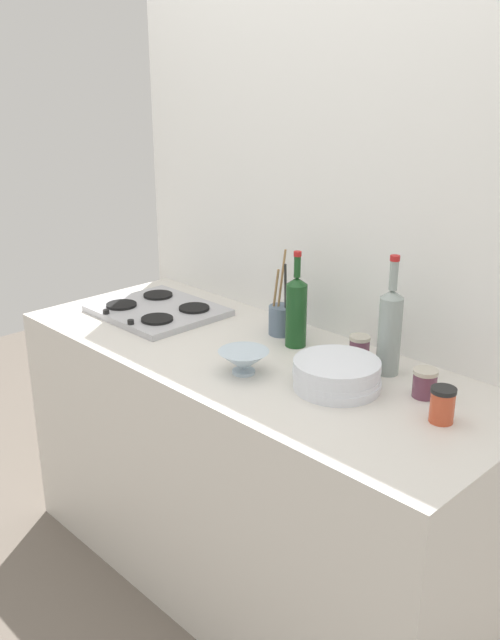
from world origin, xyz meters
TOP-DOWN VIEW (x-y plane):
  - ground_plane at (0.00, 0.00)m, footprint 6.00×6.00m
  - counter_block at (0.00, 0.00)m, footprint 1.80×0.70m
  - backsplash_panel at (0.00, 0.38)m, footprint 1.90×0.06m
  - stovetop_hob at (-0.54, 0.03)m, footprint 0.45×0.39m
  - plate_stack at (0.37, -0.00)m, footprint 0.26×0.26m
  - wine_bottle_leftmost at (0.41, 0.20)m, footprint 0.07×0.07m
  - wine_bottle_mid_left at (0.05, 0.16)m, footprint 0.07×0.07m
  - mixing_bowl at (0.10, -0.12)m, footprint 0.16×0.16m
  - utensil_crock at (-0.05, 0.21)m, footprint 0.09×0.09m
  - condiment_jar_front at (0.58, 0.14)m, footprint 0.07×0.07m
  - condiment_jar_rear at (0.27, 0.24)m, footprint 0.07×0.07m
  - condiment_jar_spare at (0.69, 0.04)m, footprint 0.07×0.07m

SIDE VIEW (x-z plane):
  - ground_plane at x=0.00m, z-range 0.00..0.00m
  - counter_block at x=0.00m, z-range 0.00..0.90m
  - stovetop_hob at x=-0.54m, z-range 0.89..0.93m
  - condiment_jar_rear at x=0.27m, z-range 0.90..0.98m
  - mixing_bowl at x=0.10m, z-range 0.90..0.98m
  - condiment_jar_front at x=0.58m, z-range 0.90..0.98m
  - plate_stack at x=0.37m, z-range 0.90..0.99m
  - condiment_jar_spare at x=0.69m, z-range 0.90..1.00m
  - utensil_crock at x=-0.05m, z-range 0.80..1.11m
  - wine_bottle_mid_left at x=0.05m, z-range 0.86..1.19m
  - wine_bottle_leftmost at x=0.41m, z-range 0.86..1.23m
  - backsplash_panel at x=0.00m, z-range 0.00..2.32m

